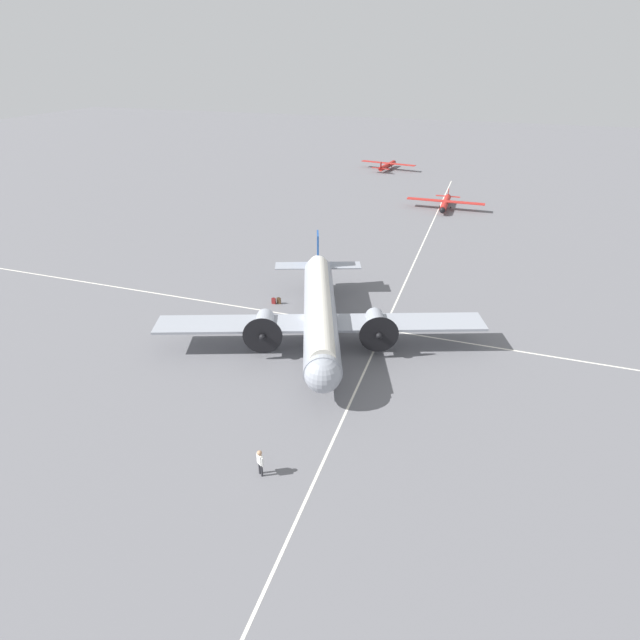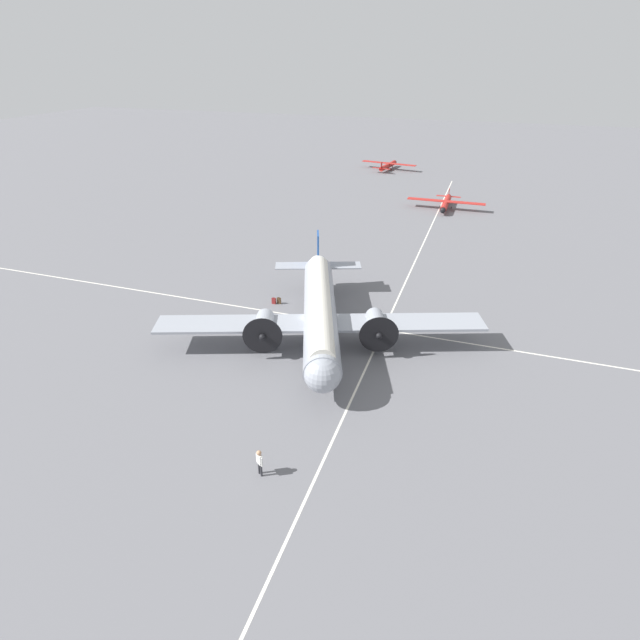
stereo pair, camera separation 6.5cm
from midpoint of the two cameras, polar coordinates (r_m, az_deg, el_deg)
name	(u,v)px [view 2 (the right image)]	position (r m, az deg, el deg)	size (l,w,h in m)	color
ground_plane	(320,338)	(40.35, 0.05, -2.06)	(300.00, 300.00, 0.00)	slate
apron_line_eastwest	(331,321)	(42.81, 1.33, -0.14)	(120.00, 0.16, 0.01)	silver
apron_line_northsouth	(375,347)	(39.33, 6.40, -3.13)	(0.16, 120.00, 0.01)	silver
airliner_main	(320,313)	(38.78, 0.06, 0.83)	(24.58, 19.94, 5.74)	#9399A3
crew_foreground	(260,460)	(28.04, -6.86, -15.62)	(0.50, 0.38, 1.71)	#2D2D33
suitcase_near_door	(279,301)	(45.84, -4.68, 2.21)	(0.38, 0.14, 0.64)	#47331E
suitcase_upright_spare	(274,301)	(45.89, -5.26, 2.19)	(0.37, 0.17, 0.60)	maroon
light_aircraft_distant	(388,165)	(102.69, 7.84, 17.12)	(10.96, 8.22, 2.08)	#B2231E
light_aircraft_taxiing	(446,203)	(76.99, 14.20, 12.80)	(11.13, 8.24, 2.12)	#B2231E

